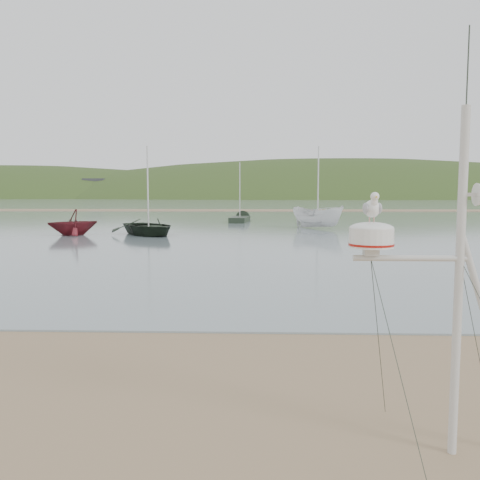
{
  "coord_description": "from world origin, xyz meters",
  "views": [
    {
      "loc": [
        2.95,
        -6.17,
        2.91
      ],
      "look_at": [
        2.71,
        1.0,
        2.22
      ],
      "focal_mm": 38.0,
      "sensor_mm": 36.0,
      "label": 1
    }
  ],
  "objects_px": {
    "boat_red": "(73,210)",
    "boat_white": "(318,198)",
    "sailboat_dark_mid": "(242,218)",
    "mast_rig": "(452,357)",
    "boat_dark": "(148,195)"
  },
  "relations": [
    {
      "from": "mast_rig",
      "to": "boat_red",
      "type": "bearing_deg",
      "value": 117.43
    },
    {
      "from": "boat_dark",
      "to": "boat_red",
      "type": "xyz_separation_m",
      "value": [
        -4.96,
        -0.14,
        -1.02
      ]
    },
    {
      "from": "boat_red",
      "to": "boat_white",
      "type": "relative_size",
      "value": 0.69
    },
    {
      "from": "boat_white",
      "to": "sailboat_dark_mid",
      "type": "bearing_deg",
      "value": 75.5
    },
    {
      "from": "boat_red",
      "to": "sailboat_dark_mid",
      "type": "relative_size",
      "value": 0.53
    },
    {
      "from": "boat_dark",
      "to": "mast_rig",
      "type": "bearing_deg",
      "value": -108.48
    },
    {
      "from": "boat_dark",
      "to": "boat_red",
      "type": "height_order",
      "value": "boat_dark"
    },
    {
      "from": "mast_rig",
      "to": "boat_dark",
      "type": "bearing_deg",
      "value": 108.58
    },
    {
      "from": "boat_white",
      "to": "sailboat_dark_mid",
      "type": "xyz_separation_m",
      "value": [
        -6.15,
        9.65,
        -2.07
      ]
    },
    {
      "from": "sailboat_dark_mid",
      "to": "boat_dark",
      "type": "bearing_deg",
      "value": -109.46
    },
    {
      "from": "mast_rig",
      "to": "boat_dark",
      "type": "height_order",
      "value": "boat_dark"
    },
    {
      "from": "sailboat_dark_mid",
      "to": "boat_red",
      "type": "bearing_deg",
      "value": -123.32
    },
    {
      "from": "boat_dark",
      "to": "boat_white",
      "type": "distance_m",
      "value": 13.42
    },
    {
      "from": "boat_white",
      "to": "mast_rig",
      "type": "bearing_deg",
      "value": -141.33
    },
    {
      "from": "boat_dark",
      "to": "boat_white",
      "type": "bearing_deg",
      "value": -8.74
    }
  ]
}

